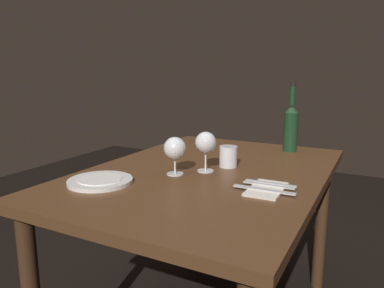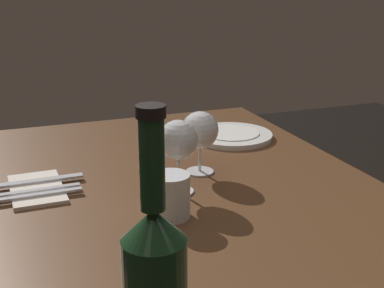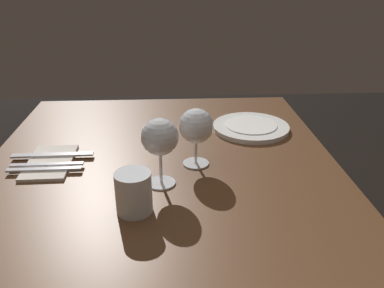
{
  "view_description": "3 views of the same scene",
  "coord_description": "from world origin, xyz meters",
  "px_view_note": "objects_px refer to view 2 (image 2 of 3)",
  "views": [
    {
      "loc": [
        1.31,
        0.61,
        1.14
      ],
      "look_at": [
        0.07,
        -0.04,
        0.86
      ],
      "focal_mm": 34.2,
      "sensor_mm": 36.0,
      "label": 1
    },
    {
      "loc": [
        -0.99,
        0.35,
        1.2
      ],
      "look_at": [
        0.04,
        -0.04,
        0.84
      ],
      "focal_mm": 50.51,
      "sensor_mm": 36.0,
      "label": 2
    },
    {
      "loc": [
        -0.8,
        -0.03,
        1.21
      ],
      "look_at": [
        0.09,
        -0.08,
        0.81
      ],
      "focal_mm": 37.8,
      "sensor_mm": 36.0,
      "label": 3
    }
  ],
  "objects_px": {
    "table_knife": "(35,181)",
    "wine_glass_right": "(200,131)",
    "dinner_plate": "(231,135)",
    "fork_outer": "(39,195)",
    "wine_glass_left": "(180,141)",
    "fork_inner": "(38,190)",
    "water_tumbler": "(171,198)",
    "folded_napkin": "(37,189)"
  },
  "relations": [
    {
      "from": "fork_inner",
      "to": "wine_glass_left",
      "type": "bearing_deg",
      "value": -107.68
    },
    {
      "from": "table_knife",
      "to": "dinner_plate",
      "type": "bearing_deg",
      "value": -73.1
    },
    {
      "from": "folded_napkin",
      "to": "fork_inner",
      "type": "distance_m",
      "value": 0.03
    },
    {
      "from": "table_knife",
      "to": "wine_glass_right",
      "type": "bearing_deg",
      "value": -98.07
    },
    {
      "from": "wine_glass_left",
      "to": "fork_outer",
      "type": "relative_size",
      "value": 0.89
    },
    {
      "from": "dinner_plate",
      "to": "table_knife",
      "type": "bearing_deg",
      "value": 106.9
    },
    {
      "from": "wine_glass_left",
      "to": "dinner_plate",
      "type": "bearing_deg",
      "value": -40.03
    },
    {
      "from": "dinner_plate",
      "to": "table_knife",
      "type": "xyz_separation_m",
      "value": [
        -0.17,
        0.56,
        0.0
      ]
    },
    {
      "from": "wine_glass_left",
      "to": "fork_outer",
      "type": "xyz_separation_m",
      "value": [
        0.07,
        0.29,
        -0.1
      ]
    },
    {
      "from": "fork_inner",
      "to": "wine_glass_right",
      "type": "bearing_deg",
      "value": -89.65
    },
    {
      "from": "dinner_plate",
      "to": "fork_outer",
      "type": "bearing_deg",
      "value": 114.13
    },
    {
      "from": "water_tumbler",
      "to": "folded_napkin",
      "type": "bearing_deg",
      "value": 45.77
    },
    {
      "from": "wine_glass_left",
      "to": "water_tumbler",
      "type": "distance_m",
      "value": 0.14
    },
    {
      "from": "folded_napkin",
      "to": "fork_outer",
      "type": "height_order",
      "value": "fork_outer"
    },
    {
      "from": "wine_glass_right",
      "to": "water_tumbler",
      "type": "distance_m",
      "value": 0.25
    },
    {
      "from": "fork_inner",
      "to": "fork_outer",
      "type": "xyz_separation_m",
      "value": [
        -0.03,
        0.0,
        0.0
      ]
    },
    {
      "from": "wine_glass_left",
      "to": "dinner_plate",
      "type": "height_order",
      "value": "wine_glass_left"
    },
    {
      "from": "dinner_plate",
      "to": "fork_outer",
      "type": "distance_m",
      "value": 0.61
    },
    {
      "from": "dinner_plate",
      "to": "folded_napkin",
      "type": "bearing_deg",
      "value": 109.69
    },
    {
      "from": "fork_inner",
      "to": "water_tumbler",
      "type": "bearing_deg",
      "value": -130.89
    },
    {
      "from": "wine_glass_left",
      "to": "fork_inner",
      "type": "xyz_separation_m",
      "value": [
        0.09,
        0.29,
        -0.1
      ]
    },
    {
      "from": "dinner_plate",
      "to": "fork_inner",
      "type": "height_order",
      "value": "dinner_plate"
    },
    {
      "from": "water_tumbler",
      "to": "fork_outer",
      "type": "relative_size",
      "value": 0.49
    },
    {
      "from": "wine_glass_right",
      "to": "dinner_plate",
      "type": "xyz_separation_m",
      "value": [
        0.22,
        -0.18,
        -0.09
      ]
    },
    {
      "from": "folded_napkin",
      "to": "table_knife",
      "type": "relative_size",
      "value": 0.91
    },
    {
      "from": "folded_napkin",
      "to": "dinner_plate",
      "type": "bearing_deg",
      "value": -70.31
    },
    {
      "from": "fork_inner",
      "to": "fork_outer",
      "type": "relative_size",
      "value": 1.0
    },
    {
      "from": "dinner_plate",
      "to": "folded_napkin",
      "type": "distance_m",
      "value": 0.59
    },
    {
      "from": "folded_napkin",
      "to": "fork_outer",
      "type": "xyz_separation_m",
      "value": [
        -0.05,
        0.0,
        0.01
      ]
    },
    {
      "from": "dinner_plate",
      "to": "table_knife",
      "type": "distance_m",
      "value": 0.58
    },
    {
      "from": "fork_outer",
      "to": "folded_napkin",
      "type": "bearing_deg",
      "value": 0.0
    },
    {
      "from": "water_tumbler",
      "to": "fork_inner",
      "type": "height_order",
      "value": "water_tumbler"
    },
    {
      "from": "fork_outer",
      "to": "table_knife",
      "type": "xyz_separation_m",
      "value": [
        0.08,
        0.0,
        0.0
      ]
    },
    {
      "from": "wine_glass_right",
      "to": "water_tumbler",
      "type": "bearing_deg",
      "value": 145.48
    },
    {
      "from": "folded_napkin",
      "to": "table_knife",
      "type": "height_order",
      "value": "table_knife"
    },
    {
      "from": "dinner_plate",
      "to": "water_tumbler",
      "type": "bearing_deg",
      "value": 142.75
    },
    {
      "from": "wine_glass_left",
      "to": "water_tumbler",
      "type": "height_order",
      "value": "wine_glass_left"
    },
    {
      "from": "water_tumbler",
      "to": "table_knife",
      "type": "xyz_separation_m",
      "value": [
        0.26,
        0.23,
        -0.03
      ]
    },
    {
      "from": "dinner_plate",
      "to": "folded_napkin",
      "type": "xyz_separation_m",
      "value": [
        -0.2,
        0.56,
        -0.0
      ]
    },
    {
      "from": "water_tumbler",
      "to": "fork_outer",
      "type": "height_order",
      "value": "water_tumbler"
    },
    {
      "from": "water_tumbler",
      "to": "wine_glass_left",
      "type": "bearing_deg",
      "value": -27.89
    },
    {
      "from": "wine_glass_right",
      "to": "fork_inner",
      "type": "height_order",
      "value": "wine_glass_right"
    }
  ]
}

